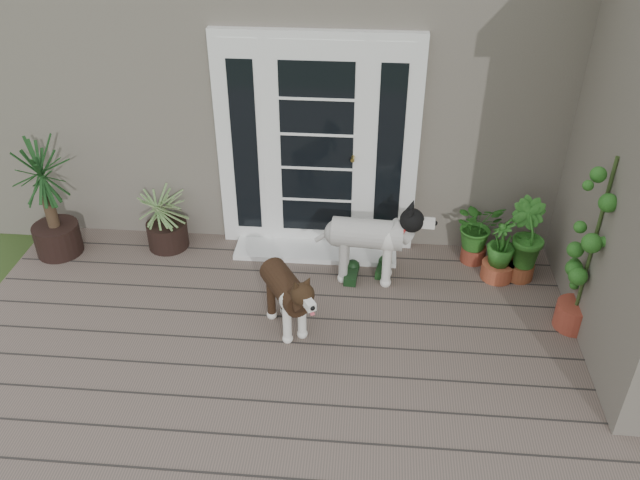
{
  "coord_description": "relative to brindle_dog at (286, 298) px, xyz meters",
  "views": [
    {
      "loc": [
        0.3,
        -2.95,
        3.78
      ],
      "look_at": [
        -0.1,
        1.75,
        0.7
      ],
      "focal_mm": 36.41,
      "sensor_mm": 36.0,
      "label": 1
    }
  ],
  "objects": [
    {
      "name": "deck",
      "position": [
        0.34,
        -0.86,
        -0.37
      ],
      "size": [
        6.2,
        4.6,
        0.12
      ],
      "primitive_type": "cube",
      "color": "#6B5B4C",
      "rests_on": "ground"
    },
    {
      "name": "house_main",
      "position": [
        0.34,
        3.39,
        1.12
      ],
      "size": [
        7.4,
        4.0,
        3.1
      ],
      "primitive_type": "cube",
      "color": "#665E54",
      "rests_on": "ground"
    },
    {
      "name": "door_unit",
      "position": [
        0.14,
        1.34,
        0.76
      ],
      "size": [
        1.9,
        0.14,
        2.15
      ],
      "primitive_type": "cube",
      "color": "white",
      "rests_on": "deck"
    },
    {
      "name": "door_step",
      "position": [
        0.14,
        1.14,
        -0.29
      ],
      "size": [
        1.6,
        0.4,
        0.05
      ],
      "primitive_type": "cube",
      "color": "white",
      "rests_on": "deck"
    },
    {
      "name": "brindle_dog",
      "position": [
        0.0,
        0.0,
        0.0
      ],
      "size": [
        0.67,
        0.81,
        0.63
      ],
      "primitive_type": null,
      "rotation": [
        0.0,
        0.0,
        3.69
      ],
      "color": "#392314",
      "rests_on": "deck"
    },
    {
      "name": "white_dog",
      "position": [
        0.65,
        0.76,
        0.05
      ],
      "size": [
        0.9,
        0.43,
        0.73
      ],
      "primitive_type": null,
      "rotation": [
        0.0,
        0.0,
        -1.64
      ],
      "color": "white",
      "rests_on": "deck"
    },
    {
      "name": "spider_plant",
      "position": [
        -1.36,
        1.14,
        0.05
      ],
      "size": [
        0.7,
        0.7,
        0.72
      ],
      "primitive_type": null,
      "rotation": [
        0.0,
        0.0,
        -0.04
      ],
      "color": "#7DA062",
      "rests_on": "deck"
    },
    {
      "name": "yucca",
      "position": [
        -2.41,
        0.94,
        0.3
      ],
      "size": [
        1.0,
        1.0,
        1.22
      ],
      "primitive_type": null,
      "rotation": [
        0.0,
        0.0,
        -0.21
      ],
      "color": "#113418",
      "rests_on": "deck"
    },
    {
      "name": "herb_a",
      "position": [
        1.69,
        1.14,
        -0.03
      ],
      "size": [
        0.57,
        0.57,
        0.58
      ],
      "primitive_type": "imported",
      "rotation": [
        0.0,
        0.0,
        0.33
      ],
      "color": "#1C631C",
      "rests_on": "deck"
    },
    {
      "name": "herb_b",
      "position": [
        2.09,
        0.9,
        -0.02
      ],
      "size": [
        0.55,
        0.55,
        0.59
      ],
      "primitive_type": "imported",
      "rotation": [
        0.0,
        0.0,
        2.22
      ],
      "color": "#185419",
      "rests_on": "deck"
    },
    {
      "name": "herb_c",
      "position": [
        1.89,
        0.88,
        -0.07
      ],
      "size": [
        0.35,
        0.35,
        0.49
      ],
      "primitive_type": "imported",
      "rotation": [
        0.0,
        0.0,
        4.61
      ],
      "color": "#164E18",
      "rests_on": "deck"
    },
    {
      "name": "sapling",
      "position": [
        2.43,
        0.22,
        0.52
      ],
      "size": [
        0.52,
        0.52,
        1.66
      ],
      "primitive_type": null,
      "rotation": [
        0.0,
        0.0,
        0.06
      ],
      "color": "#1E5C1A",
      "rests_on": "deck"
    },
    {
      "name": "clog_left",
      "position": [
        0.52,
        0.75,
        -0.26
      ],
      "size": [
        0.18,
        0.35,
        0.1
      ],
      "primitive_type": null,
      "rotation": [
        0.0,
        0.0,
        -0.07
      ],
      "color": "black",
      "rests_on": "deck"
    },
    {
      "name": "clog_right",
      "position": [
        0.82,
        0.87,
        -0.26
      ],
      "size": [
        0.21,
        0.35,
        0.1
      ],
      "primitive_type": null,
      "rotation": [
        0.0,
        0.0,
        -0.18
      ],
      "color": "#163916",
      "rests_on": "deck"
    }
  ]
}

